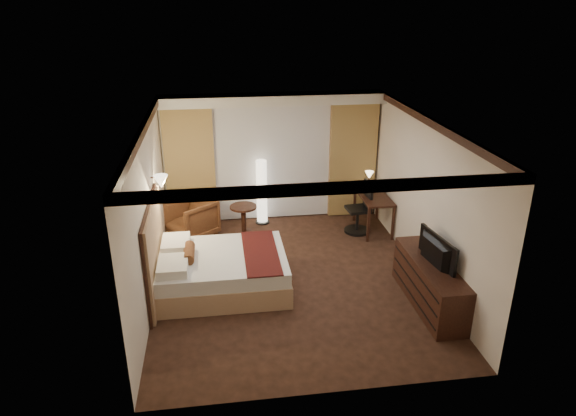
{
  "coord_description": "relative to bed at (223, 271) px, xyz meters",
  "views": [
    {
      "loc": [
        -1.13,
        -7.54,
        4.47
      ],
      "look_at": [
        0.0,
        0.4,
        1.15
      ],
      "focal_mm": 32.0,
      "sensor_mm": 36.0,
      "label": 1
    }
  ],
  "objects": [
    {
      "name": "floor",
      "position": [
        1.15,
        0.11,
        -0.3
      ],
      "size": [
        4.5,
        5.5,
        0.01
      ],
      "primitive_type": "cube",
      "color": "black",
      "rests_on": "ground"
    },
    {
      "name": "curtain_left_drape",
      "position": [
        -0.55,
        2.72,
        0.95
      ],
      "size": [
        1.0,
        0.14,
        2.45
      ],
      "primitive_type": "cube",
      "color": "tan",
      "rests_on": "back_wall"
    },
    {
      "name": "headboard",
      "position": [
        -1.05,
        -0.0,
        0.45
      ],
      "size": [
        0.12,
        1.93,
        1.5
      ],
      "primitive_type": null,
      "color": "tan",
      "rests_on": "floor"
    },
    {
      "name": "ceiling",
      "position": [
        1.15,
        0.11,
        2.4
      ],
      "size": [
        4.5,
        5.5,
        0.01
      ],
      "primitive_type": "cube",
      "color": "white",
      "rests_on": "back_wall"
    },
    {
      "name": "crown_molding",
      "position": [
        1.15,
        0.11,
        2.34
      ],
      "size": [
        4.5,
        5.5,
        0.12
      ],
      "primitive_type": null,
      "color": "black",
      "rests_on": "ceiling"
    },
    {
      "name": "armchair",
      "position": [
        -0.57,
        2.09,
        0.12
      ],
      "size": [
        1.11,
        1.12,
        0.84
      ],
      "primitive_type": "imported",
      "rotation": [
        0.0,
        0.0,
        -0.93
      ],
      "color": "#512918",
      "rests_on": "floor"
    },
    {
      "name": "office_chair",
      "position": [
        2.76,
        1.81,
        0.23
      ],
      "size": [
        0.56,
        0.56,
        1.08
      ],
      "primitive_type": null,
      "rotation": [
        0.0,
        0.0,
        0.09
      ],
      "color": "black",
      "rests_on": "floor"
    },
    {
      "name": "right_wall",
      "position": [
        3.4,
        0.11,
        1.05
      ],
      "size": [
        0.02,
        5.5,
        2.7
      ],
      "primitive_type": "cube",
      "color": "beige",
      "rests_on": "floor"
    },
    {
      "name": "left_wall",
      "position": [
        -1.1,
        0.11,
        1.05
      ],
      "size": [
        0.02,
        5.5,
        2.7
      ],
      "primitive_type": "cube",
      "color": "beige",
      "rests_on": "floor"
    },
    {
      "name": "curtain_right_drape",
      "position": [
        2.85,
        2.72,
        0.95
      ],
      "size": [
        1.0,
        0.14,
        2.45
      ],
      "primitive_type": "cube",
      "color": "tan",
      "rests_on": "back_wall"
    },
    {
      "name": "curtain_sheer",
      "position": [
        1.15,
        2.78,
        0.95
      ],
      "size": [
        2.48,
        0.04,
        2.45
      ],
      "primitive_type": "cube",
      "color": "silver",
      "rests_on": "back_wall"
    },
    {
      "name": "floor_lamp",
      "position": [
        0.89,
        2.54,
        0.39
      ],
      "size": [
        0.29,
        0.29,
        1.39
      ],
      "primitive_type": null,
      "color": "white",
      "rests_on": "floor"
    },
    {
      "name": "desk",
      "position": [
        3.1,
        1.86,
        0.07
      ],
      "size": [
        0.55,
        1.13,
        0.75
      ],
      "primitive_type": null,
      "color": "black",
      "rests_on": "floor"
    },
    {
      "name": "desk_lamp",
      "position": [
        3.1,
        2.27,
        0.62
      ],
      "size": [
        0.18,
        0.18,
        0.34
      ],
      "primitive_type": null,
      "color": "#FFD899",
      "rests_on": "desk"
    },
    {
      "name": "side_table",
      "position": [
        0.47,
        2.07,
        -0.01
      ],
      "size": [
        0.54,
        0.54,
        0.59
      ],
      "primitive_type": null,
      "color": "black",
      "rests_on": "floor"
    },
    {
      "name": "wall_sconce",
      "position": [
        -0.94,
        0.81,
        1.32
      ],
      "size": [
        0.24,
        0.24,
        0.24
      ],
      "primitive_type": null,
      "color": "white",
      "rests_on": "left_wall"
    },
    {
      "name": "dresser",
      "position": [
        3.15,
        -0.95,
        0.06
      ],
      "size": [
        0.5,
        1.88,
        0.73
      ],
      "primitive_type": null,
      "color": "black",
      "rests_on": "floor"
    },
    {
      "name": "back_wall",
      "position": [
        1.15,
        2.86,
        1.05
      ],
      "size": [
        4.5,
        0.02,
        2.7
      ],
      "primitive_type": "cube",
      "color": "beige",
      "rests_on": "floor"
    },
    {
      "name": "soffit",
      "position": [
        1.15,
        2.61,
        2.3
      ],
      "size": [
        4.5,
        0.5,
        0.2
      ],
      "primitive_type": "cube",
      "color": "white",
      "rests_on": "ceiling"
    },
    {
      "name": "television",
      "position": [
        3.12,
        -0.95,
        0.71
      ],
      "size": [
        0.7,
        1.05,
        0.13
      ],
      "primitive_type": "imported",
      "rotation": [
        0.0,
        0.0,
        1.71
      ],
      "color": "black",
      "rests_on": "dresser"
    },
    {
      "name": "bed",
      "position": [
        0.0,
        0.0,
        0.0
      ],
      "size": [
        2.08,
        1.63,
        0.61
      ],
      "primitive_type": null,
      "color": "white",
      "rests_on": "floor"
    }
  ]
}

